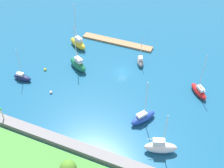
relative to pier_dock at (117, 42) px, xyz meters
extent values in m
plane|color=#19567F|center=(-7.96, 14.83, -0.33)|extent=(160.00, 160.00, 0.00)
cube|color=#997A56|center=(0.00, 0.00, 0.00)|extent=(25.44, 3.15, 0.66)
cube|color=gray|center=(-7.96, 45.75, 0.46)|extent=(55.77, 2.62, 1.58)
cylinder|color=silver|center=(11.12, 45.75, 2.85)|extent=(0.36, 0.36, 3.20)
sphere|color=green|center=(11.12, 45.75, 4.70)|extent=(0.56, 0.56, 0.56)
sphere|color=#4C8428|center=(-11.92, 53.66, 4.92)|extent=(3.27, 3.27, 3.27)
ellipsoid|color=#19724C|center=(5.34, 18.52, 1.13)|extent=(8.06, 6.02, 2.92)
cube|color=silver|center=(4.79, 18.83, 3.21)|extent=(3.19, 2.68, 1.24)
cylinder|color=silver|center=(5.68, 18.33, 8.51)|extent=(0.19, 0.19, 11.85)
cylinder|color=silver|center=(4.29, 19.12, 3.98)|extent=(2.85, 1.70, 0.15)
ellipsoid|color=yellow|center=(11.22, 7.72, 1.08)|extent=(8.22, 5.88, 2.83)
cube|color=silver|center=(10.66, 8.02, 3.09)|extent=(3.23, 2.64, 1.18)
cylinder|color=silver|center=(11.58, 7.54, 8.87)|extent=(0.19, 0.19, 12.74)
cylinder|color=silver|center=(9.85, 8.44, 3.83)|extent=(3.52, 1.94, 0.15)
ellipsoid|color=#141E4C|center=(17.59, 30.01, 0.56)|extent=(5.75, 2.22, 1.78)
cube|color=silver|center=(18.04, 30.03, 1.78)|extent=(2.09, 1.26, 0.67)
cylinder|color=silver|center=(17.31, 29.99, 5.91)|extent=(0.14, 0.14, 8.92)
cylinder|color=silver|center=(18.33, 30.04, 2.26)|extent=(2.06, 0.21, 0.11)
ellipsoid|color=red|center=(-30.91, 15.94, 0.67)|extent=(6.07, 6.55, 2.01)
cube|color=silver|center=(-31.27, 16.36, 2.09)|extent=(2.56, 2.68, 0.83)
cylinder|color=silver|center=(-30.68, 15.68, 7.08)|extent=(0.17, 0.17, 10.80)
cylinder|color=silver|center=(-31.67, 16.82, 2.66)|extent=(2.09, 2.37, 0.13)
ellipsoid|color=gray|center=(-11.50, 8.69, 0.76)|extent=(3.96, 5.83, 2.17)
cube|color=silver|center=(-11.67, 9.10, 2.18)|extent=(1.84, 2.28, 0.69)
cylinder|color=silver|center=(-11.38, 8.44, 5.80)|extent=(0.13, 0.13, 7.92)
cylinder|color=silver|center=(-11.79, 9.36, 2.68)|extent=(0.91, 1.90, 0.11)
ellipsoid|color=#2347B2|center=(-20.00, 31.57, 0.80)|extent=(5.79, 7.28, 2.26)
cube|color=silver|center=(-19.68, 32.06, 2.27)|extent=(2.53, 2.91, 0.68)
cylinder|color=silver|center=(-20.19, 31.27, 6.96)|extent=(0.17, 0.17, 10.07)
cylinder|color=silver|center=(-19.46, 32.40, 2.75)|extent=(1.59, 2.35, 0.14)
ellipsoid|color=white|center=(-26.49, 38.94, 1.11)|extent=(7.66, 4.66, 2.89)
cube|color=silver|center=(-25.94, 39.14, 3.14)|extent=(2.95, 2.18, 1.16)
cylinder|color=silver|center=(-26.83, 38.81, 6.97)|extent=(0.18, 0.18, 8.83)
cylinder|color=silver|center=(-25.18, 39.42, 3.87)|extent=(3.36, 1.36, 0.14)
sphere|color=white|center=(6.79, 31.75, 0.06)|extent=(0.78, 0.78, 0.78)
sphere|color=yellow|center=(14.13, 23.48, 0.06)|extent=(0.78, 0.78, 0.78)
camera|label=1|loc=(-31.93, 79.04, 52.12)|focal=45.34mm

